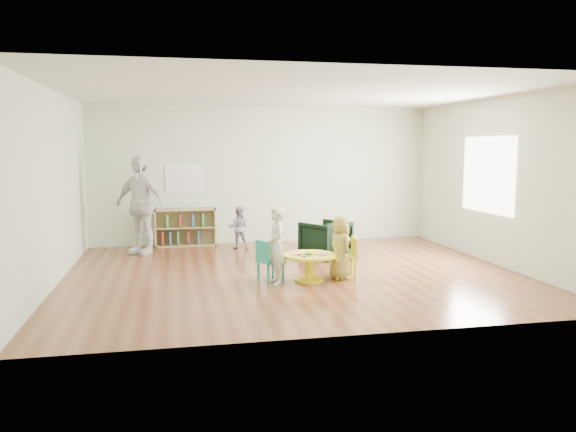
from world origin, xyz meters
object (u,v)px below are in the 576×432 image
at_px(kid_chair_left, 268,259).
at_px(bookshelf, 185,228).
at_px(adult_caretaker, 140,205).
at_px(kid_chair_right, 348,256).
at_px(child_left, 276,246).
at_px(armchair, 325,239).
at_px(child_right, 340,248).
at_px(activity_table, 310,262).
at_px(toddler, 239,228).

xyz_separation_m(kid_chair_left, bookshelf, (-1.14, 3.30, 0.04)).
relative_size(kid_chair_left, adult_caretaker, 0.34).
relative_size(kid_chair_right, child_left, 0.56).
height_order(kid_chair_right, child_left, child_left).
xyz_separation_m(armchair, child_right, (-0.21, -1.63, 0.14)).
bearing_deg(child_right, armchair, -24.97).
relative_size(child_right, adult_caretaker, 0.52).
height_order(activity_table, child_right, child_right).
bearing_deg(activity_table, bookshelf, 117.28).
height_order(activity_table, kid_chair_right, kid_chair_right).
relative_size(bookshelf, child_right, 1.26).
distance_m(armchair, child_right, 1.65).
bearing_deg(kid_chair_left, child_right, 62.41).
height_order(armchair, adult_caretaker, adult_caretaker).
bearing_deg(child_left, activity_table, 94.77).
bearing_deg(armchair, kid_chair_right, 54.37).
bearing_deg(kid_chair_right, toddler, 32.03).
bearing_deg(toddler, kid_chair_left, 100.51).
relative_size(kid_chair_left, bookshelf, 0.51).
height_order(kid_chair_left, armchair, armchair).
bearing_deg(child_right, adult_caretaker, 31.31).
relative_size(activity_table, toddler, 0.96).
bearing_deg(toddler, kid_chair_right, 123.77).
distance_m(kid_chair_left, kid_chair_right, 1.22).
bearing_deg(armchair, bookshelf, -67.98).
bearing_deg(child_left, kid_chair_right, 93.12).
distance_m(activity_table, bookshelf, 3.82).
bearing_deg(kid_chair_left, activity_table, 56.87).
height_order(kid_chair_right, toddler, toddler).
height_order(kid_chair_right, bookshelf, bookshelf).
bearing_deg(activity_table, armchair, 67.32).
xyz_separation_m(kid_chair_right, armchair, (0.08, 1.59, -0.00)).
distance_m(bookshelf, child_left, 3.70).
relative_size(activity_table, adult_caretaker, 0.44).
relative_size(child_left, toddler, 1.34).
bearing_deg(armchair, adult_caretaker, -50.39).
height_order(armchair, toddler, toddler).
distance_m(activity_table, child_right, 0.52).
bearing_deg(kid_chair_left, armchair, 115.66).
bearing_deg(kid_chair_right, kid_chair_left, 95.33).
relative_size(activity_table, child_left, 0.72).
distance_m(kid_chair_left, child_left, 0.30).
bearing_deg(kid_chair_right, child_right, 110.88).
distance_m(kid_chair_left, child_right, 1.10).
bearing_deg(armchair, child_right, 49.78).
distance_m(armchair, child_left, 2.14).
xyz_separation_m(child_left, toddler, (-0.21, 2.94, -0.14)).
height_order(activity_table, child_left, child_left).
height_order(bookshelf, toddler, toddler).
bearing_deg(child_left, armchair, 140.54).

